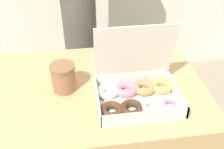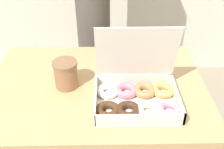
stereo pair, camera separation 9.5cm
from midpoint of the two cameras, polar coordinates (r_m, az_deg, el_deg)
table at (r=1.31m, az=-5.34°, el=-14.70°), size 0.89×0.62×0.70m
donut_box at (r=0.97m, az=2.83°, el=-3.83°), size 0.34×0.24×0.28m
coffee_cup at (r=1.04m, az=-13.13°, el=-0.73°), size 0.10×0.10×0.11m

